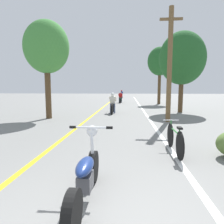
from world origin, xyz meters
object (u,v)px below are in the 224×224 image
at_px(roadside_tree_right_near, 182,58).
at_px(motorcycle_rider_lead, 113,105).
at_px(roadside_tree_left, 46,48).
at_px(motorcycle_foreground, 86,175).
at_px(utility_pole, 170,64).
at_px(motorcycle_rider_mid, 120,98).
at_px(motorcycle_rider_far, 121,95).
at_px(roadside_tree_right_far, 160,62).
at_px(bicycle_parked, 175,139).

xyz_separation_m(roadside_tree_right_near, motorcycle_rider_lead, (-4.77, -0.83, -3.22)).
bearing_deg(roadside_tree_left, motorcycle_foreground, -64.68).
height_order(utility_pole, motorcycle_rider_mid, utility_pole).
distance_m(roadside_tree_left, motorcycle_rider_lead, 5.52).
bearing_deg(motorcycle_rider_far, motorcycle_rider_mid, -88.95).
bearing_deg(motorcycle_rider_mid, motorcycle_foreground, -89.41).
xyz_separation_m(roadside_tree_right_near, motorcycle_rider_mid, (-4.58, 8.99, -3.25)).
bearing_deg(motorcycle_foreground, roadside_tree_right_far, 78.10).
xyz_separation_m(roadside_tree_left, motorcycle_foreground, (3.85, -8.13, -3.51)).
xyz_separation_m(roadside_tree_left, motorcycle_rider_far, (3.44, 23.07, -3.39)).
bearing_deg(motorcycle_rider_far, motorcycle_foreground, -89.26).
distance_m(roadside_tree_right_far, motorcycle_rider_mid, 6.01).
xyz_separation_m(roadside_tree_right_near, roadside_tree_left, (-8.22, -3.49, 0.16)).
height_order(roadside_tree_right_near, motorcycle_foreground, roadside_tree_right_near).
bearing_deg(bicycle_parked, motorcycle_rider_mid, 96.55).
bearing_deg(motorcycle_rider_lead, utility_pole, -46.89).
bearing_deg(roadside_tree_left, roadside_tree_right_near, 23.03).
xyz_separation_m(utility_pole, motorcycle_foreground, (-2.70, -7.49, -2.50)).
bearing_deg(roadside_tree_right_far, utility_pole, -96.46).
height_order(motorcycle_foreground, bicycle_parked, motorcycle_foreground).
xyz_separation_m(motorcycle_rider_lead, motorcycle_rider_far, (-0.01, 20.40, -0.01)).
bearing_deg(motorcycle_rider_mid, bicycle_parked, -83.45).
xyz_separation_m(roadside_tree_right_far, bicycle_parked, (-2.12, -16.56, -4.10)).
relative_size(roadside_tree_left, motorcycle_rider_far, 2.60).
bearing_deg(bicycle_parked, roadside_tree_right_far, 82.69).
bearing_deg(bicycle_parked, roadside_tree_right_near, 74.81).
bearing_deg(motorcycle_rider_far, roadside_tree_right_far, -70.14).
xyz_separation_m(utility_pole, roadside_tree_right_far, (1.30, 11.51, 1.56)).
distance_m(roadside_tree_right_far, motorcycle_rider_far, 13.56).
bearing_deg(roadside_tree_right_near, bicycle_parked, -105.19).
height_order(roadside_tree_right_far, motorcycle_rider_lead, roadside_tree_right_far).
relative_size(motorcycle_rider_lead, bicycle_parked, 1.20).
height_order(motorcycle_rider_lead, bicycle_parked, motorcycle_rider_lead).
bearing_deg(bicycle_parked, utility_pole, 80.77).
height_order(roadside_tree_left, motorcycle_foreground, roadside_tree_left).
xyz_separation_m(roadside_tree_right_far, motorcycle_rider_far, (-4.41, 12.20, -3.95)).
bearing_deg(utility_pole, motorcycle_rider_lead, 133.11).
distance_m(roadside_tree_right_near, motorcycle_foreground, 12.86).
distance_m(roadside_tree_right_near, motorcycle_rider_lead, 5.81).
height_order(roadside_tree_right_far, motorcycle_rider_mid, roadside_tree_right_far).
bearing_deg(motorcycle_foreground, utility_pole, 70.18).
relative_size(roadside_tree_left, motorcycle_foreground, 2.73).
distance_m(roadside_tree_right_near, motorcycle_rider_mid, 10.60).
relative_size(utility_pole, roadside_tree_right_far, 0.94).
bearing_deg(utility_pole, bicycle_parked, -99.23).
height_order(roadside_tree_left, bicycle_parked, roadside_tree_left).
relative_size(roadside_tree_right_far, motorcycle_rider_lead, 2.82).
bearing_deg(motorcycle_rider_mid, motorcycle_rider_far, 91.05).
distance_m(roadside_tree_right_far, roadside_tree_left, 13.42).
bearing_deg(utility_pole, motorcycle_rider_far, 97.46).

